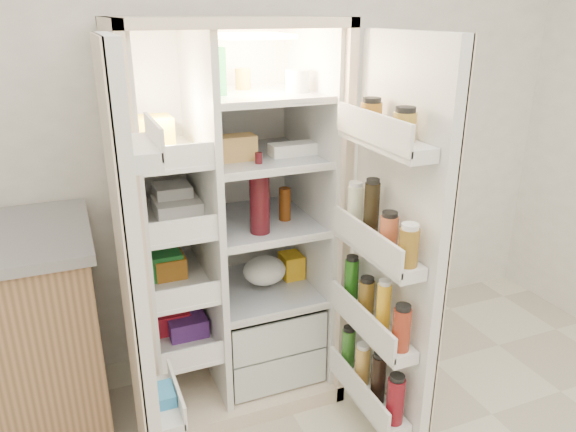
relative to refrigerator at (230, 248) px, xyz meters
name	(u,v)px	position (x,y,z in m)	size (l,w,h in m)	color
wall_back	(237,109)	(0.17, 0.35, 0.61)	(4.00, 0.02, 2.70)	white
refrigerator	(230,248)	(0.00, 0.00, 0.00)	(0.92, 0.70, 1.80)	beige
freezer_door	(135,297)	(-0.52, -0.60, 0.15)	(0.15, 0.40, 1.72)	silver
fridge_door	(391,265)	(0.46, -0.70, 0.13)	(0.17, 0.58, 1.72)	silver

